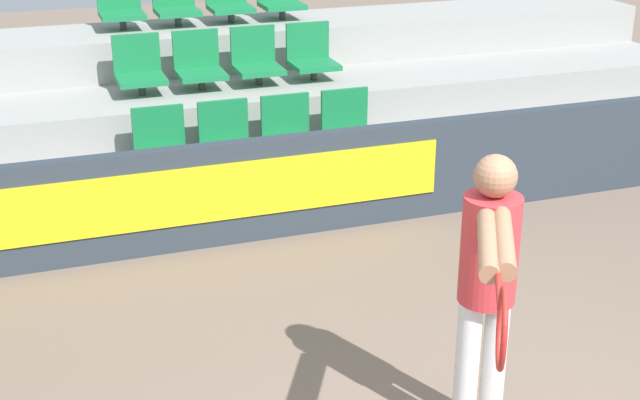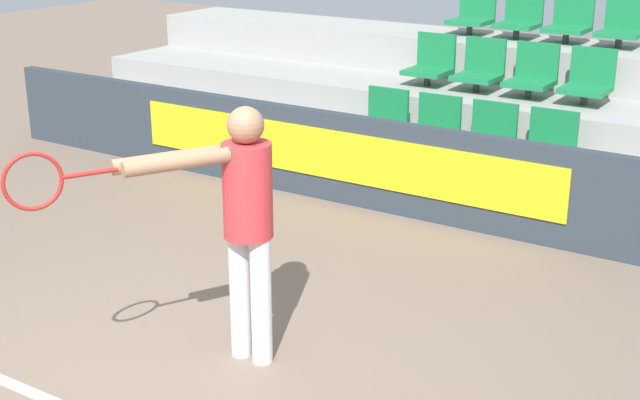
# 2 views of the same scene
# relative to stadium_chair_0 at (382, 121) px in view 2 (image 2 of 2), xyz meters

# --- Properties ---
(barrier_wall) EXTENTS (10.38, 0.14, 0.85)m
(barrier_wall) POSITION_rel_stadium_chair_0_xyz_m (0.82, -0.74, -0.21)
(barrier_wall) COLOR #2D3842
(barrier_wall) RESTS_ON ground
(bleacher_tier_front) EXTENTS (9.98, 1.06, 0.41)m
(bleacher_tier_front) POSITION_rel_stadium_chair_0_xyz_m (0.85, -0.13, -0.43)
(bleacher_tier_front) COLOR #9E9E99
(bleacher_tier_front) RESTS_ON ground
(bleacher_tier_middle) EXTENTS (9.98, 1.06, 0.82)m
(bleacher_tier_middle) POSITION_rel_stadium_chair_0_xyz_m (0.85, 0.93, -0.23)
(bleacher_tier_middle) COLOR #9E9E99
(bleacher_tier_middle) RESTS_ON ground
(bleacher_tier_back) EXTENTS (9.98, 1.06, 1.23)m
(bleacher_tier_back) POSITION_rel_stadium_chair_0_xyz_m (0.85, 1.99, -0.02)
(bleacher_tier_back) COLOR #9E9E99
(bleacher_tier_back) RESTS_ON ground
(stadium_chair_0) EXTENTS (0.44, 0.44, 0.54)m
(stadium_chair_0) POSITION_rel_stadium_chair_0_xyz_m (0.00, 0.00, 0.00)
(stadium_chair_0) COLOR #333333
(stadium_chair_0) RESTS_ON bleacher_tier_front
(stadium_chair_1) EXTENTS (0.44, 0.44, 0.54)m
(stadium_chair_1) POSITION_rel_stadium_chair_0_xyz_m (0.57, 0.00, 0.00)
(stadium_chair_1) COLOR #333333
(stadium_chair_1) RESTS_ON bleacher_tier_front
(stadium_chair_2) EXTENTS (0.44, 0.44, 0.54)m
(stadium_chair_2) POSITION_rel_stadium_chair_0_xyz_m (1.14, 0.00, 0.00)
(stadium_chair_2) COLOR #333333
(stadium_chair_2) RESTS_ON bleacher_tier_front
(stadium_chair_3) EXTENTS (0.44, 0.44, 0.54)m
(stadium_chair_3) POSITION_rel_stadium_chair_0_xyz_m (1.70, 0.00, 0.00)
(stadium_chair_3) COLOR #333333
(stadium_chair_3) RESTS_ON bleacher_tier_front
(stadium_chair_4) EXTENTS (0.44, 0.44, 0.54)m
(stadium_chair_4) POSITION_rel_stadium_chair_0_xyz_m (0.00, 1.06, 0.41)
(stadium_chair_4) COLOR #333333
(stadium_chair_4) RESTS_ON bleacher_tier_middle
(stadium_chair_5) EXTENTS (0.44, 0.44, 0.54)m
(stadium_chair_5) POSITION_rel_stadium_chair_0_xyz_m (0.57, 1.06, 0.41)
(stadium_chair_5) COLOR #333333
(stadium_chair_5) RESTS_ON bleacher_tier_middle
(stadium_chair_6) EXTENTS (0.44, 0.44, 0.54)m
(stadium_chair_6) POSITION_rel_stadium_chair_0_xyz_m (1.14, 1.06, 0.41)
(stadium_chair_6) COLOR #333333
(stadium_chair_6) RESTS_ON bleacher_tier_middle
(stadium_chair_7) EXTENTS (0.44, 0.44, 0.54)m
(stadium_chair_7) POSITION_rel_stadium_chair_0_xyz_m (1.70, 1.06, 0.41)
(stadium_chair_7) COLOR #333333
(stadium_chair_7) RESTS_ON bleacher_tier_middle
(stadium_chair_8) EXTENTS (0.44, 0.44, 0.54)m
(stadium_chair_8) POSITION_rel_stadium_chair_0_xyz_m (0.00, 2.12, 0.82)
(stadium_chair_8) COLOR #333333
(stadium_chair_8) RESTS_ON bleacher_tier_back
(stadium_chair_9) EXTENTS (0.44, 0.44, 0.54)m
(stadium_chair_9) POSITION_rel_stadium_chair_0_xyz_m (0.57, 2.12, 0.82)
(stadium_chair_9) COLOR #333333
(stadium_chair_9) RESTS_ON bleacher_tier_back
(stadium_chair_10) EXTENTS (0.44, 0.44, 0.54)m
(stadium_chair_10) POSITION_rel_stadium_chair_0_xyz_m (1.14, 2.12, 0.82)
(stadium_chair_10) COLOR #333333
(stadium_chair_10) RESTS_ON bleacher_tier_back
(stadium_chair_11) EXTENTS (0.44, 0.44, 0.54)m
(stadium_chair_11) POSITION_rel_stadium_chair_0_xyz_m (1.70, 2.12, 0.82)
(stadium_chair_11) COLOR #333333
(stadium_chair_11) RESTS_ON bleacher_tier_back
(tennis_player) EXTENTS (0.81, 1.38, 1.63)m
(tennis_player) POSITION_rel_stadium_chair_0_xyz_m (1.05, -3.69, 0.37)
(tennis_player) COLOR silver
(tennis_player) RESTS_ON ground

